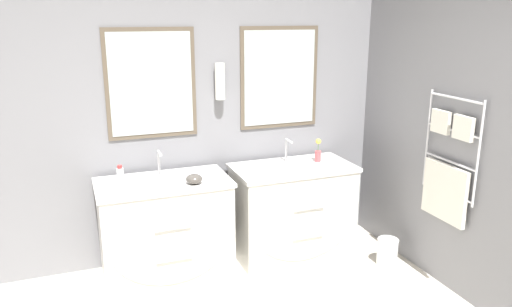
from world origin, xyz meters
TOP-DOWN VIEW (x-y plane):
  - wall_back at (0.01, 2.28)m, footprint 5.09×0.17m
  - wall_right at (1.77, 1.01)m, footprint 0.13×4.37m
  - vanity_left at (-0.35, 1.87)m, footprint 1.07×0.65m
  - vanity_right at (0.81, 1.87)m, footprint 1.07×0.65m
  - faucet_left at (-0.35, 2.05)m, footprint 0.17×0.14m
  - faucet_right at (0.81, 2.05)m, footprint 0.17×0.14m
  - toiletry_bottle at (-0.69, 1.81)m, footprint 0.05×0.05m
  - amenity_bowl at (-0.13, 1.75)m, footprint 0.13×0.13m
  - flower_vase at (1.08, 1.96)m, footprint 0.06×0.06m
  - soap_dish at (0.48, 1.75)m, footprint 0.10×0.07m
  - waste_bin at (1.52, 1.41)m, footprint 0.19×0.19m

SIDE VIEW (x-z plane):
  - waste_bin at x=1.52m, z-range 0.01..0.25m
  - vanity_left at x=-0.35m, z-range 0.01..0.86m
  - vanity_right at x=0.81m, z-range 0.01..0.86m
  - soap_dish at x=0.48m, z-range 0.84..0.89m
  - amenity_bowl at x=-0.13m, z-range 0.85..0.93m
  - toiletry_bottle at x=-0.69m, z-range 0.84..1.04m
  - flower_vase at x=1.08m, z-range 0.83..1.05m
  - faucet_left at x=-0.35m, z-range 0.85..1.07m
  - faucet_right at x=0.81m, z-range 0.85..1.07m
  - wall_right at x=1.77m, z-range -0.01..2.59m
  - wall_back at x=0.01m, z-range 0.01..2.61m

